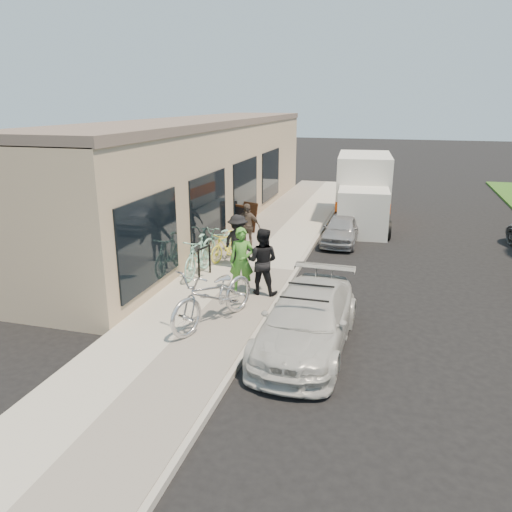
# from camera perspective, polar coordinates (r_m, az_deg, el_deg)

# --- Properties ---
(ground) EXTENTS (120.00, 120.00, 0.00)m
(ground) POSITION_cam_1_polar(r_m,az_deg,el_deg) (11.81, 3.72, -7.05)
(ground) COLOR black
(ground) RESTS_ON ground
(sidewalk) EXTENTS (3.00, 34.00, 0.15)m
(sidewalk) POSITION_cam_1_polar(r_m,az_deg,el_deg) (14.96, -1.33, -1.38)
(sidewalk) COLOR #A7A397
(sidewalk) RESTS_ON ground
(curb) EXTENTS (0.12, 34.00, 0.13)m
(curb) POSITION_cam_1_polar(r_m,az_deg,el_deg) (14.61, 4.50, -1.94)
(curb) COLOR #9C978E
(curb) RESTS_ON ground
(storefront) EXTENTS (3.60, 20.00, 4.22)m
(storefront) POSITION_cam_1_polar(r_m,az_deg,el_deg) (20.15, -6.07, 9.39)
(storefront) COLOR tan
(storefront) RESTS_ON ground
(bike_rack) EXTENTS (0.18, 0.59, 0.84)m
(bike_rack) POSITION_cam_1_polar(r_m,az_deg,el_deg) (14.02, -5.94, -0.25)
(bike_rack) COLOR black
(bike_rack) RESTS_ON sidewalk
(sandwich_board) EXTENTS (0.86, 0.86, 1.09)m
(sandwich_board) POSITION_cam_1_polar(r_m,az_deg,el_deg) (18.62, -1.21, 4.39)
(sandwich_board) COLOR black
(sandwich_board) RESTS_ON sidewalk
(sedan_white) EXTENTS (1.81, 4.22, 1.25)m
(sedan_white) POSITION_cam_1_polar(r_m,az_deg,el_deg) (10.27, 5.88, -7.28)
(sedan_white) COLOR #BBBBB7
(sedan_white) RESTS_ON ground
(sedan_silver) EXTENTS (1.29, 3.01, 1.01)m
(sedan_silver) POSITION_cam_1_polar(r_m,az_deg,el_deg) (18.00, 9.77, 3.04)
(sedan_silver) COLOR #9B9BA0
(sedan_silver) RESTS_ON ground
(moving_truck) EXTENTS (2.53, 5.74, 2.75)m
(moving_truck) POSITION_cam_1_polar(r_m,az_deg,el_deg) (21.25, 12.11, 7.04)
(moving_truck) COLOR silver
(moving_truck) RESTS_ON ground
(tandem_bike) EXTENTS (1.76, 2.71, 1.34)m
(tandem_bike) POSITION_cam_1_polar(r_m,az_deg,el_deg) (10.92, -4.83, -4.50)
(tandem_bike) COLOR silver
(tandem_bike) RESTS_ON sidewalk
(woman_rider) EXTENTS (0.69, 0.53, 1.71)m
(woman_rider) POSITION_cam_1_polar(r_m,az_deg,el_deg) (12.60, -1.65, -0.55)
(woman_rider) COLOR #448D2F
(woman_rider) RESTS_ON sidewalk
(man_standing) EXTENTS (0.85, 0.67, 1.71)m
(man_standing) POSITION_cam_1_polar(r_m,az_deg,el_deg) (12.56, 0.70, -0.60)
(man_standing) COLOR black
(man_standing) RESTS_ON sidewalk
(cruiser_bike_a) EXTENTS (0.55, 1.86, 1.12)m
(cruiser_bike_a) POSITION_cam_1_polar(r_m,az_deg,el_deg) (14.07, -6.64, -0.01)
(cruiser_bike_a) COLOR #8BD0B6
(cruiser_bike_a) RESTS_ON sidewalk
(cruiser_bike_b) EXTENTS (1.16, 1.90, 0.94)m
(cruiser_bike_b) POSITION_cam_1_polar(r_m,az_deg,el_deg) (16.17, -4.03, 2.04)
(cruiser_bike_b) COLOR #8BD0B6
(cruiser_bike_b) RESTS_ON sidewalk
(cruiser_bike_c) EXTENTS (0.83, 1.55, 0.90)m
(cruiser_bike_c) POSITION_cam_1_polar(r_m,az_deg,el_deg) (15.38, -3.50, 1.16)
(cruiser_bike_c) COLOR yellow
(cruiser_bike_c) RESTS_ON sidewalk
(bystander_a) EXTENTS (1.18, 1.00, 1.59)m
(bystander_a) POSITION_cam_1_polar(r_m,az_deg,el_deg) (14.57, -2.09, 1.68)
(bystander_a) COLOR black
(bystander_a) RESTS_ON sidewalk
(bystander_b) EXTENTS (0.90, 0.38, 1.54)m
(bystander_b) POSITION_cam_1_polar(r_m,az_deg,el_deg) (16.45, -1.06, 3.41)
(bystander_b) COLOR brown
(bystander_b) RESTS_ON sidewalk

